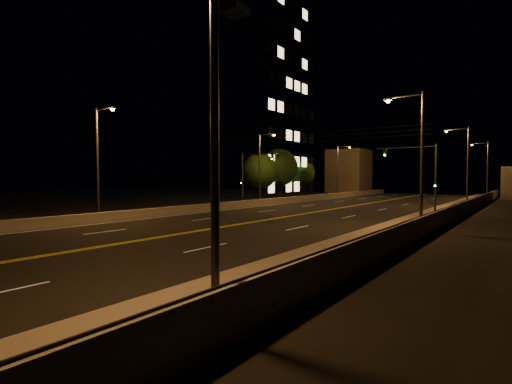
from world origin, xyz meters
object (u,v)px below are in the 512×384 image
Objects in this scene: streetlight_3 at (486,166)px; streetlight_5 at (261,164)px; streetlight_6 at (339,168)px; tree_1 at (279,168)px; streetlight_4 at (99,156)px; traffic_signal_left at (249,173)px; traffic_signal_right at (423,172)px; tree_0 at (260,171)px; tree_2 at (300,173)px; streetlight_0 at (205,105)px; streetlight_1 at (417,151)px; building_tower at (235,106)px; streetlight_2 at (465,162)px.

streetlight_3 is 36.96m from streetlight_5.
streetlight_6 is 1.14× the size of tree_1.
traffic_signal_left is (1.10, 17.79, -1.22)m from streetlight_4.
traffic_signal_left is at bearing 180.00° from traffic_signal_right.
tree_2 is (-1.15, 13.35, -0.07)m from tree_0.
streetlight_0 is 1.00× the size of streetlight_6.
streetlight_0 is 27.78m from traffic_signal_right.
streetlight_4 is 26.80m from tree_0.
streetlight_5 is 4.30m from traffic_signal_left.
streetlight_4 is (-21.43, -51.88, 0.00)m from streetlight_3.
streetlight_3 is (0.00, 61.79, 0.00)m from streetlight_0.
building_tower reaches higher than streetlight_1.
streetlight_0 is at bearing -90.00° from streetlight_1.
building_tower is (-14.98, -10.71, 10.81)m from streetlight_6.
streetlight_4 is at bearing -66.42° from building_tower.
streetlight_4 is 1.00× the size of streetlight_6.
building_tower reaches higher than streetlight_4.
streetlight_5 reaches higher than traffic_signal_left.
streetlight_1 is 1.30× the size of tree_0.
streetlight_1 is at bearing 23.57° from streetlight_4.
streetlight_3 is 1.00× the size of streetlight_4.
streetlight_4 is at bearing -83.00° from tree_2.
streetlight_1 and streetlight_4 have the same top height.
streetlight_3 is at bearing 59.18° from traffic_signal_left.
streetlight_4 is 1.32× the size of tree_2.
streetlight_0 is at bearing -55.92° from streetlight_5.
streetlight_4 is at bearing -138.26° from traffic_signal_right.
streetlight_6 reaches higher than tree_1.
streetlight_4 is 21.76m from streetlight_5.
tree_1 reaches higher than traffic_signal_right.
streetlight_4 is at bearing -90.00° from streetlight_5.
tree_1 is at bearing 175.28° from streetlight_2.
traffic_signal_right is at bearing -96.90° from streetlight_2.
tree_0 is 13.40m from tree_2.
streetlight_3 is 41.84m from building_tower.
streetlight_5 is (-21.43, 12.41, 0.00)m from streetlight_1.
streetlight_5 is at bearing 124.08° from streetlight_0.
tree_2 is at bearing 105.18° from traffic_signal_left.
streetlight_2 is 28.08m from tree_2.
streetlight_0 reaches higher than tree_1.
tree_2 is at bearing 97.00° from streetlight_4.
traffic_signal_right is at bearing 93.09° from streetlight_0.
streetlight_1 reaches higher than tree_2.
streetlight_4 and streetlight_6 have the same top height.
streetlight_1 is 24.77m from streetlight_5.
tree_2 is (-26.33, 49.79, -0.92)m from streetlight_0.
tree_0 is (-4.84, 8.74, 0.37)m from traffic_signal_left.
building_tower is at bearing 134.20° from traffic_signal_left.
traffic_signal_right is 0.92× the size of tree_0.
traffic_signal_right is (-1.50, 27.71, -1.22)m from streetlight_0.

